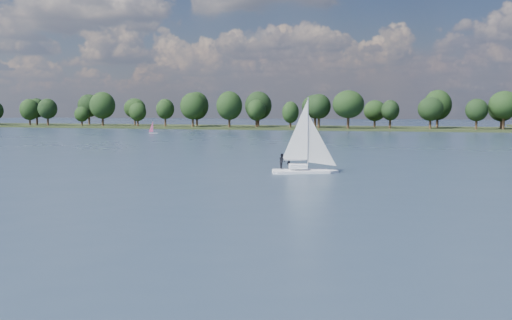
{
  "coord_description": "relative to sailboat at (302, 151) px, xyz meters",
  "views": [
    {
      "loc": [
        9.92,
        -16.59,
        7.83
      ],
      "look_at": [
        -6.43,
        40.9,
        2.5
      ],
      "focal_mm": 40.0,
      "sensor_mm": 36.0,
      "label": 1
    }
  ],
  "objects": [
    {
      "name": "dinghy_pink",
      "position": [
        -69.18,
        100.58,
        -1.69
      ],
      "size": [
        2.87,
        2.32,
        4.33
      ],
      "rotation": [
        0.0,
        0.0,
        0.55
      ],
      "color": "silver",
      "rests_on": "ground"
    },
    {
      "name": "treeline",
      "position": [
        6.12,
        156.01,
        5.4
      ],
      "size": [
        562.77,
        74.1,
        17.59
      ],
      "color": "black",
      "rests_on": "ground"
    },
    {
      "name": "sailboat",
      "position": [
        0.0,
        0.0,
        0.0
      ],
      "size": [
        7.62,
        4.61,
        9.71
      ],
      "rotation": [
        0.0,
        0.0,
        0.37
      ],
      "color": "white",
      "rests_on": "ground"
    },
    {
      "name": "ground",
      "position": [
        3.72,
        48.21,
        -2.71
      ],
      "size": [
        700.0,
        700.0,
        0.0
      ],
      "primitive_type": "plane",
      "color": "#233342",
      "rests_on": "ground"
    },
    {
      "name": "far_shore",
      "position": [
        3.72,
        160.21,
        -2.71
      ],
      "size": [
        660.0,
        40.0,
        1.5
      ],
      "primitive_type": "cube",
      "color": "black",
      "rests_on": "ground"
    }
  ]
}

